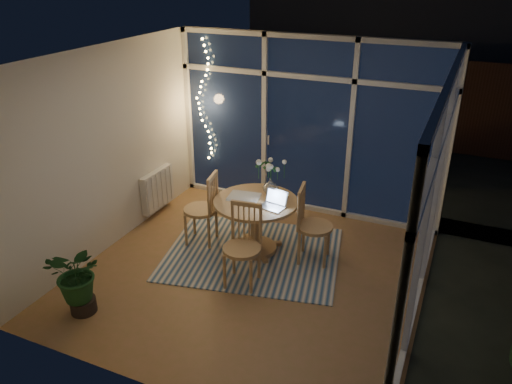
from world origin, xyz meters
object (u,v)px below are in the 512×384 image
Objects in this scene: dining_table at (256,226)px; chair_right at (315,225)px; chair_left at (200,208)px; potted_plant at (79,282)px; flower_vase at (270,186)px; chair_front at (242,247)px; laptop at (272,200)px.

chair_right is (0.77, 0.08, 0.15)m from dining_table.
chair_left reaches higher than potted_plant.
flower_vase is at bearing 65.32° from chair_right.
dining_table is 0.78m from chair_right.
chair_left reaches higher than flower_vase.
chair_right is at bearing -15.81° from flower_vase.
chair_right is at bearing 6.04° from dining_table.
chair_front reaches higher than dining_table.
chair_right is 3.40× the size of laptop.
laptop is 0.41m from flower_vase.
chair_left reaches higher than dining_table.
chair_front is at bearing -88.73° from laptop.
flower_vase reaches higher than dining_table.
chair_front is (0.92, -0.67, -0.01)m from chair_left.
potted_plant is (-1.47, -1.81, -0.46)m from laptop.
potted_plant is (-1.30, -2.19, -0.46)m from flower_vase.
chair_left reaches higher than chair_front.
dining_table is at bearing 57.72° from potted_plant.
laptop is 0.40× the size of potted_plant.
laptop is at bearing 74.04° from chair_front.
chair_front reaches higher than flower_vase.
flower_vase is at bearing 102.65° from chair_left.
chair_left is (-0.77, -0.09, 0.14)m from dining_table.
dining_table is 1.06× the size of chair_front.
flower_vase is at bearing 72.58° from dining_table.
laptop is at bearing -65.02° from flower_vase.
chair_left is 1.01× the size of chair_front.
laptop is 1.43× the size of flower_vase.
chair_left is at bearing 76.36° from potted_plant.
chair_left is at bearing -157.08° from flower_vase.
chair_left is 1.34× the size of potted_plant.
chair_right is 1.03m from chair_front.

